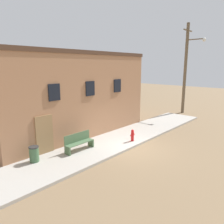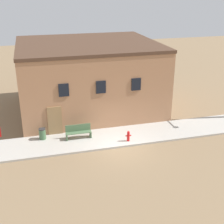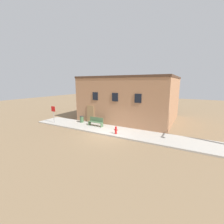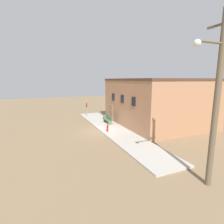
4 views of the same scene
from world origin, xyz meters
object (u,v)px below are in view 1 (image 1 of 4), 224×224
fire_hydrant (132,135)px  bench (79,142)px  utility_pole (186,67)px  trash_bin (34,154)px

fire_hydrant → bench: size_ratio=0.43×
bench → utility_pole: bearing=0.7°
bench → utility_pole: utility_pole is taller
trash_bin → utility_pole: size_ratio=0.09×
utility_pole → trash_bin: bearing=178.9°
trash_bin → utility_pole: bearing=-1.1°
fire_hydrant → trash_bin: trash_bin is taller
trash_bin → utility_pole: 16.78m
bench → fire_hydrant: bearing=-22.5°
bench → trash_bin: 2.46m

